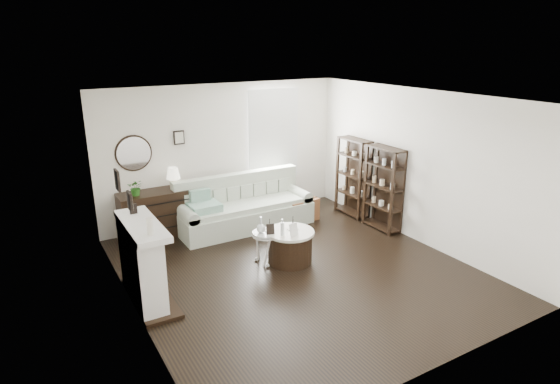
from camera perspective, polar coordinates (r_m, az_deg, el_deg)
room at (r=9.57m, az=-2.77°, el=6.70°), size 5.50×5.50×5.50m
fireplace at (r=6.73m, az=-16.39°, el=-8.59°), size 0.50×1.40×1.84m
shelf_unit_far at (r=9.68m, az=8.92°, el=1.80°), size 0.30×0.80×1.60m
shelf_unit_near at (r=9.04m, az=12.49°, el=0.40°), size 0.30×0.80×1.60m
sofa at (r=9.10m, az=-4.45°, el=-2.21°), size 2.60×0.90×1.01m
quilt at (r=8.58m, az=-9.20°, el=-1.84°), size 0.56×0.46×0.14m
suitcase at (r=9.36m, az=2.87°, el=-2.30°), size 0.69×0.28×0.45m
dresser at (r=8.89m, az=-14.88°, el=-2.61°), size 1.29×0.55×0.86m
table_lamp at (r=8.79m, az=-12.86°, el=1.66°), size 0.33×0.33×0.40m
potted_plant at (r=8.59m, az=-17.15°, el=0.53°), size 0.33×0.30×0.29m
drum_table at (r=7.67m, az=1.23°, el=-6.62°), size 0.78×0.78×0.54m
pedestal_table at (r=7.55m, az=-1.74°, el=-5.22°), size 0.45×0.45×0.54m
eiffel_drum at (r=7.61m, az=1.59°, el=-3.82°), size 0.13×0.13×0.19m
bottle_drum at (r=7.34m, az=0.30°, el=-4.33°), size 0.06×0.06×0.27m
card_frame_drum at (r=7.34m, az=1.69°, el=-4.61°), size 0.16×0.09×0.21m
eiffel_ped at (r=7.56m, az=-1.28°, el=-4.08°), size 0.10×0.10×0.18m
flask_ped at (r=7.46m, az=-2.35°, el=-4.02°), size 0.14×0.14×0.27m
card_frame_ped at (r=7.41m, az=-1.19°, el=-4.55°), size 0.14×0.09×0.17m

